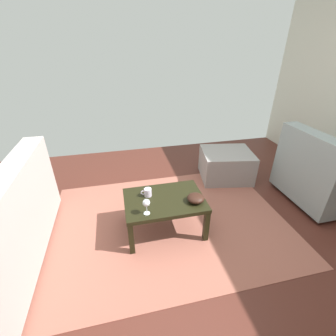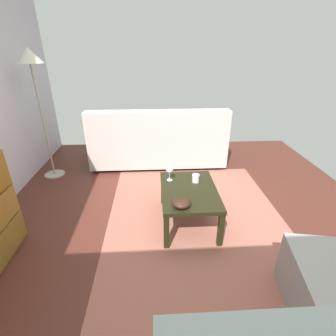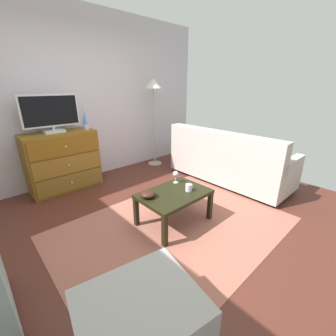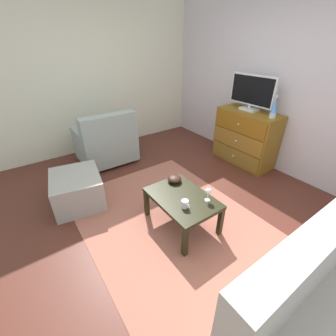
# 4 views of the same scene
# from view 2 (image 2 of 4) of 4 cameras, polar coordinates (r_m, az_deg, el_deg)

# --- Properties ---
(ground_plane) EXTENTS (5.45, 4.61, 0.05)m
(ground_plane) POSITION_cam_2_polar(r_m,az_deg,el_deg) (2.59, 2.85, -16.16)
(ground_plane) COLOR #4E241B
(area_rug) EXTENTS (2.60, 1.90, 0.01)m
(area_rug) POSITION_cam_2_polar(r_m,az_deg,el_deg) (2.74, 6.69, -12.66)
(area_rug) COLOR #995849
(area_rug) RESTS_ON ground_plane
(coffee_table) EXTENTS (0.81, 0.56, 0.40)m
(coffee_table) POSITION_cam_2_polar(r_m,az_deg,el_deg) (2.59, 4.77, -5.83)
(coffee_table) COLOR black
(coffee_table) RESTS_ON ground_plane
(wine_glass) EXTENTS (0.07, 0.07, 0.16)m
(wine_glass) POSITION_cam_2_polar(r_m,az_deg,el_deg) (2.67, 0.36, -0.56)
(wine_glass) COLOR silver
(wine_glass) RESTS_ON coffee_table
(mug) EXTENTS (0.11, 0.08, 0.08)m
(mug) POSITION_cam_2_polar(r_m,az_deg,el_deg) (2.69, 6.27, -2.28)
(mug) COLOR silver
(mug) RESTS_ON coffee_table
(bowl_decorative) EXTENTS (0.17, 0.17, 0.08)m
(bowl_decorative) POSITION_cam_2_polar(r_m,az_deg,el_deg) (2.28, 3.01, -7.86)
(bowl_decorative) COLOR black
(bowl_decorative) RESTS_ON coffee_table
(couch_large) EXTENTS (0.85, 2.03, 0.90)m
(couch_large) POSITION_cam_2_polar(r_m,az_deg,el_deg) (3.95, -2.19, 5.72)
(couch_large) COLOR #332319
(couch_large) RESTS_ON ground_plane
(standing_lamp) EXTENTS (0.32, 0.32, 1.70)m
(standing_lamp) POSITION_cam_2_polar(r_m,az_deg,el_deg) (3.69, -28.53, 19.12)
(standing_lamp) COLOR #A59E8C
(standing_lamp) RESTS_ON ground_plane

